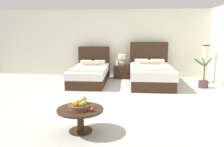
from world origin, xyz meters
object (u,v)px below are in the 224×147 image
table_lamp (122,59)px  potted_palm (203,79)px  fruit_bowl (80,105)px  coffee_table (80,114)px  loose_apple (92,109)px  floor_lamp_corner (205,64)px  vase (117,63)px  bed_near_window (90,74)px  bed_near_corner (151,74)px  nightstand (122,72)px

table_lamp → potted_palm: potted_palm is taller
fruit_bowl → coffee_table: bearing=92.9°
loose_apple → floor_lamp_corner: floor_lamp_corner is taller
vase → floor_lamp_corner: (3.00, -0.37, 0.05)m
loose_apple → coffee_table: bearing=154.2°
bed_near_window → potted_palm: (3.63, -0.30, -0.04)m
bed_near_corner → nightstand: bearing=139.4°
table_lamp → coffee_table: (-0.38, -4.75, -0.39)m
bed_near_window → loose_apple: bearing=-77.5°
table_lamp → fruit_bowl: table_lamp is taller
coffee_table → loose_apple: 0.30m
fruit_bowl → floor_lamp_corner: (3.21, 4.33, 0.14)m
table_lamp → fruit_bowl: size_ratio=1.05×
bed_near_corner → vase: bearing=145.0°
nightstand → table_lamp: bearing=90.0°
table_lamp → floor_lamp_corner: bearing=-8.7°
bed_near_window → floor_lamp_corner: bearing=6.7°
table_lamp → vase: table_lamp is taller
bed_near_window → floor_lamp_corner: (3.85, 0.45, 0.34)m
table_lamp → potted_palm: (2.61, -1.19, -0.45)m
bed_near_corner → vase: 1.47m
loose_apple → potted_palm: size_ratio=0.08×
nightstand → fruit_bowl: (-0.38, -4.74, 0.25)m
bed_near_corner → potted_palm: size_ratio=2.35×
table_lamp → loose_apple: 4.87m
bed_near_window → vase: 1.22m
bed_near_corner → floor_lamp_corner: bearing=14.0°
nightstand → floor_lamp_corner: bearing=-8.3°
coffee_table → fruit_bowl: fruit_bowl is taller
bed_near_corner → table_lamp: 1.40m
vase → floor_lamp_corner: bearing=-7.1°
bed_near_corner → potted_palm: (1.59, -0.30, -0.07)m
nightstand → vase: (-0.17, -0.04, 0.34)m
bed_near_window → potted_palm: 3.64m
vase → fruit_bowl: vase is taller
coffee_table → fruit_bowl: 0.18m
vase → loose_apple: (0.03, -4.80, -0.13)m
nightstand → coffee_table: (-0.38, -4.73, 0.08)m
bed_near_corner → loose_apple: 4.14m
loose_apple → floor_lamp_corner: 5.33m
bed_near_corner → fruit_bowl: bed_near_corner is taller
bed_near_corner → loose_apple: bed_near_corner is taller
loose_apple → bed_near_window: bearing=102.5°
vase → bed_near_corner: bearing=-35.0°
vase → coffee_table: bearing=-92.5°
table_lamp → floor_lamp_corner: size_ratio=0.32×
loose_apple → potted_palm: potted_palm is taller
table_lamp → floor_lamp_corner: (2.83, -0.43, -0.08)m
bed_near_window → fruit_bowl: size_ratio=5.80×
bed_near_window → potted_palm: bearing=-4.8°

